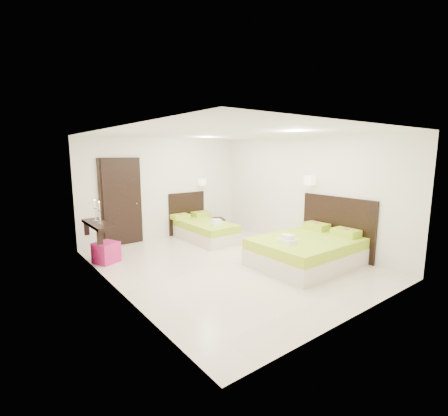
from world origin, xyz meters
TOP-DOWN VIEW (x-y plane):
  - floor at (0.00, 0.00)m, footprint 5.50×5.50m
  - bed_single at (0.65, 1.92)m, footprint 1.11×1.84m
  - bed_double at (1.29, -0.97)m, footprint 2.08×1.77m
  - nightstand at (1.26, 2.23)m, footprint 0.61×0.58m
  - ottoman at (-1.95, 1.60)m, footprint 0.55×0.55m
  - door at (-1.20, 2.70)m, footprint 1.02×0.15m
  - console_shelf at (-2.08, 1.60)m, footprint 0.35×1.20m

SIDE VIEW (x-z plane):
  - floor at x=0.00m, z-range 0.00..0.00m
  - ottoman at x=-1.95m, z-range 0.00..0.42m
  - nightstand at x=1.26m, z-range 0.00..0.43m
  - bed_single at x=0.65m, z-range -0.48..1.04m
  - bed_double at x=1.29m, z-range -0.55..1.17m
  - console_shelf at x=-2.08m, z-range 0.42..1.21m
  - door at x=-1.20m, z-range -0.02..2.12m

